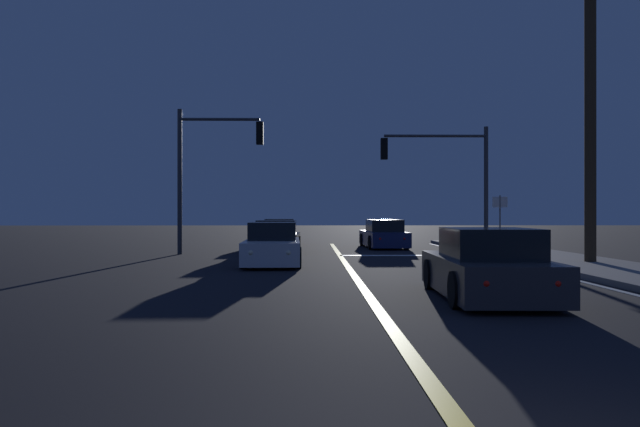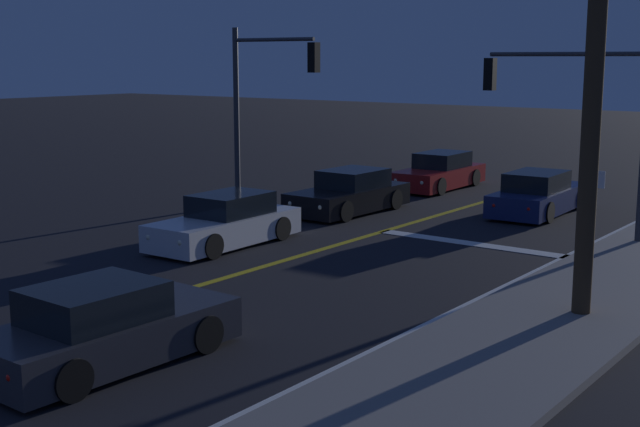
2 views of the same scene
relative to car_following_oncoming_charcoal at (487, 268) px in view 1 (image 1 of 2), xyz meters
name	(u,v)px [view 1 (image 1 of 2)]	position (x,y,z in m)	size (l,w,h in m)	color
lane_line_center	(359,283)	(-2.23, 2.50, -0.58)	(0.20, 36.28, 0.01)	gold
lane_line_edge_right	(586,283)	(3.06, 2.50, -0.58)	(0.16, 36.28, 0.01)	white
stop_bar	(412,255)	(0.54, 11.67, -0.58)	(5.54, 0.50, 0.01)	white
car_following_oncoming_charcoal	(487,268)	(0.00, 0.00, 0.00)	(1.99, 4.33, 1.34)	#2D2D33
car_side_waiting_navy	(384,236)	(0.12, 16.97, 0.00)	(1.98, 4.74, 1.34)	navy
car_lead_oncoming_white	(272,246)	(-4.57, 7.70, 0.00)	(1.89, 4.47, 1.34)	silver
car_distant_tail_black	(276,238)	(-4.78, 13.63, 0.00)	(1.98, 4.50, 1.34)	black
car_parked_curb_red	(279,234)	(-4.97, 19.80, 0.00)	(1.89, 4.61, 1.34)	maroon
traffic_signal_near_right	(446,167)	(2.39, 13.97, 3.02)	(4.57, 0.28, 5.32)	#38383D
traffic_signal_far_left	(210,158)	(-7.37, 12.57, 3.24)	(3.42, 0.28, 5.78)	#38383D
utility_pole_right	(590,83)	(5.21, 6.85, 5.04)	(1.80, 0.34, 10.93)	#42301E
street_sign_corner	(500,215)	(3.81, 11.17, 0.97)	(0.56, 0.06, 2.30)	slate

